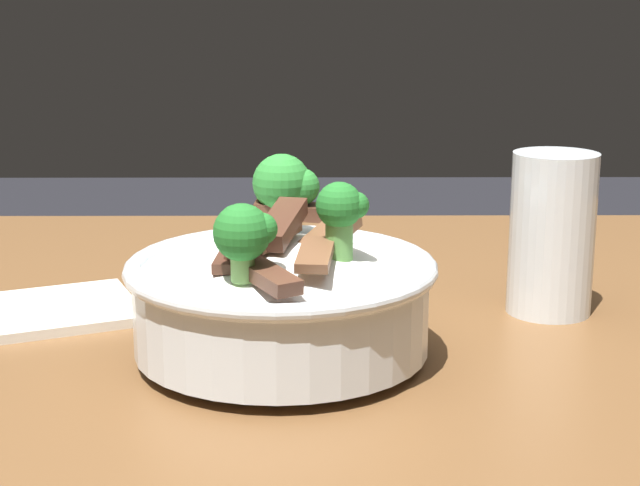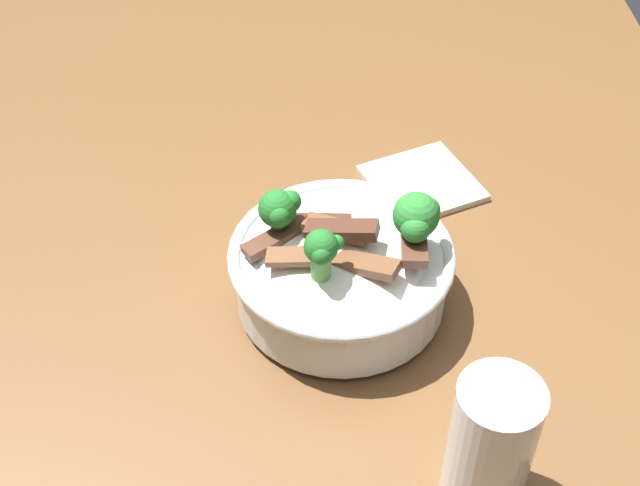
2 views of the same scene
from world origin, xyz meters
name	(u,v)px [view 1 (image 1 of 2)]	position (x,y,z in m)	size (l,w,h in m)	color
rice_bowl	(282,292)	(0.09, 0.02, 0.84)	(0.22, 0.22, 0.14)	silver
drinking_glass	(551,244)	(0.30, 0.13, 0.85)	(0.07, 0.07, 0.13)	white
folded_napkin	(64,309)	(-0.09, 0.12, 0.80)	(0.11, 0.11, 0.01)	silver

